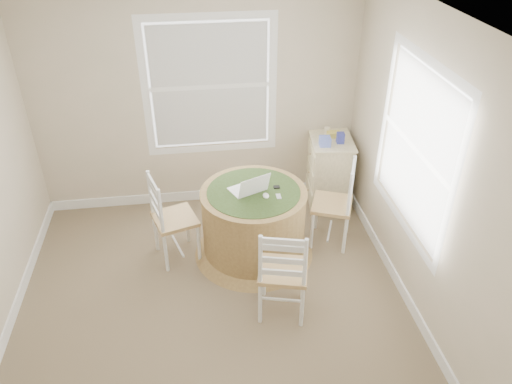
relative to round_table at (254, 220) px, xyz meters
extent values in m
cube|color=#786B4C|center=(-0.48, -0.69, -0.42)|extent=(3.60, 3.60, 0.02)
cube|color=white|center=(-0.48, -0.69, 2.20)|extent=(3.60, 3.60, 0.02)
cube|color=beige|center=(-0.48, 1.12, 0.89)|extent=(3.60, 0.02, 2.60)
cube|color=beige|center=(-0.48, -2.50, 0.89)|extent=(3.60, 0.02, 2.60)
cube|color=beige|center=(1.33, -0.69, 0.89)|extent=(0.02, 3.60, 2.60)
cube|color=white|center=(-0.48, 1.10, -0.35)|extent=(3.60, 0.02, 0.12)
cube|color=white|center=(-2.27, -0.69, -0.35)|extent=(0.02, 3.60, 0.12)
cube|color=white|center=(1.31, -0.69, -0.35)|extent=(0.02, 3.60, 0.12)
cylinder|color=#9D7F46|center=(0.00, 0.00, 0.00)|extent=(1.04, 1.04, 0.68)
cone|color=#9D7F46|center=(0.00, 0.00, -0.38)|extent=(1.24, 1.24, 0.08)
cylinder|color=#9D7F46|center=(0.00, 0.00, 0.33)|extent=(1.06, 1.06, 0.03)
cylinder|color=#355123|center=(0.00, 0.00, 0.34)|extent=(0.92, 0.92, 0.01)
cone|color=#355123|center=(0.00, 0.00, 0.29)|extent=(1.02, 1.02, 0.10)
cube|color=white|center=(-0.06, 0.05, 0.35)|extent=(0.40, 0.35, 0.02)
cube|color=silver|center=(-0.06, 0.05, 0.36)|extent=(0.30, 0.23, 0.00)
cube|color=black|center=(0.00, -0.08, 0.46)|extent=(0.33, 0.19, 0.21)
ellipsoid|color=white|center=(0.11, -0.10, 0.35)|extent=(0.06, 0.10, 0.03)
cube|color=#B7BABF|center=(0.23, -0.13, 0.35)|extent=(0.05, 0.09, 0.02)
cube|color=black|center=(0.24, 0.04, 0.35)|extent=(0.06, 0.05, 0.02)
cube|color=#FBEEBC|center=(1.01, 0.84, 0.00)|extent=(0.50, 0.65, 0.82)
cube|color=#FBEEBC|center=(1.01, 0.84, 0.42)|extent=(0.53, 0.68, 0.02)
cube|color=beige|center=(0.77, 0.86, -0.25)|extent=(0.06, 0.51, 0.18)
cube|color=beige|center=(0.77, 0.86, 0.00)|extent=(0.06, 0.51, 0.18)
cube|color=beige|center=(0.77, 0.86, 0.25)|extent=(0.06, 0.51, 0.18)
cube|color=#6176DF|center=(0.88, 0.69, 0.48)|extent=(0.13, 0.13, 0.10)
cube|color=#E6D151|center=(1.05, 0.90, 0.46)|extent=(0.16, 0.11, 0.06)
cube|color=#333A9B|center=(1.09, 0.73, 0.49)|extent=(0.09, 0.09, 0.12)
cylinder|color=beige|center=(0.98, 0.98, 0.48)|extent=(0.07, 0.07, 0.09)
camera|label=1|loc=(-0.55, -4.08, 2.99)|focal=35.00mm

